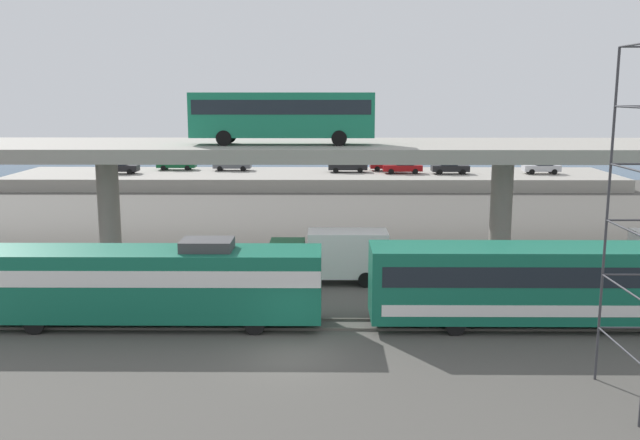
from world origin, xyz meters
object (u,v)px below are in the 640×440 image
(parked_car_6, at_px, (120,167))
(transit_bus_on_overpass, at_px, (283,113))
(service_truck_east, at_px, (332,255))
(parked_car_3, at_px, (347,166))
(parked_car_2, at_px, (177,164))
(train_coach_lead, at_px, (603,282))
(parked_car_1, at_px, (233,164))
(train_locomotive, at_px, (133,281))
(parked_car_5, at_px, (542,167))
(parked_car_4, at_px, (388,164))
(parked_car_7, at_px, (450,167))
(parked_car_0, at_px, (403,167))

(parked_car_6, bearing_deg, transit_bus_on_overpass, -58.97)
(service_truck_east, xyz_separation_m, parked_car_3, (2.20, 44.15, 0.57))
(parked_car_2, height_order, parked_car_6, same)
(train_coach_lead, xyz_separation_m, parked_car_1, (-24.41, 53.55, 0.03))
(train_locomotive, relative_size, parked_car_5, 4.09)
(train_locomotive, height_order, parked_car_4, train_locomotive)
(service_truck_east, bearing_deg, parked_car_1, -75.62)
(service_truck_east, height_order, parked_car_5, service_truck_east)
(train_coach_lead, distance_m, service_truck_east, 14.85)
(parked_car_2, height_order, parked_car_3, same)
(parked_car_2, distance_m, parked_car_4, 25.92)
(parked_car_1, relative_size, parked_car_7, 1.05)
(parked_car_1, bearing_deg, service_truck_east, 104.38)
(train_locomotive, bearing_deg, service_truck_east, -140.89)
(parked_car_2, bearing_deg, train_locomotive, 99.61)
(train_coach_lead, bearing_deg, train_locomotive, 0.00)
(parked_car_2, height_order, parked_car_4, same)
(parked_car_3, distance_m, parked_car_5, 22.79)
(parked_car_1, height_order, parked_car_3, same)
(train_coach_lead, distance_m, parked_car_0, 50.74)
(transit_bus_on_overpass, height_order, parked_car_3, transit_bus_on_overpass)
(service_truck_east, height_order, parked_car_2, service_truck_east)
(train_coach_lead, height_order, service_truck_east, train_coach_lead)
(transit_bus_on_overpass, distance_m, parked_car_4, 40.93)
(train_coach_lead, xyz_separation_m, parked_car_6, (-37.20, 50.02, 0.03))
(train_coach_lead, xyz_separation_m, parked_car_3, (-10.46, 51.89, 0.03))
(train_locomotive, height_order, transit_bus_on_overpass, transit_bus_on_overpass)
(parked_car_1, relative_size, parked_car_4, 1.06)
(parked_car_4, bearing_deg, parked_car_7, 154.61)
(parked_car_5, bearing_deg, parked_car_3, -3.85)
(train_locomotive, bearing_deg, parked_car_3, -102.73)
(train_coach_lead, xyz_separation_m, parked_car_0, (-3.95, 50.58, 0.03))
(transit_bus_on_overpass, bearing_deg, train_locomotive, -113.26)
(parked_car_4, relative_size, parked_car_5, 1.01)
(transit_bus_on_overpass, relative_size, parked_car_7, 2.77)
(parked_car_5, bearing_deg, parked_car_1, -4.97)
(parked_car_4, bearing_deg, train_coach_lead, 95.82)
(parked_car_5, bearing_deg, train_locomotive, 55.62)
(train_locomotive, bearing_deg, train_coach_lead, -180.00)
(parked_car_5, relative_size, parked_car_6, 1.00)
(transit_bus_on_overpass, xyz_separation_m, parked_car_4, (10.45, 38.88, -7.37))
(train_coach_lead, height_order, parked_car_5, train_coach_lead)
(service_truck_east, height_order, parked_car_7, service_truck_east)
(parked_car_7, bearing_deg, parked_car_1, 172.62)
(transit_bus_on_overpass, relative_size, parked_car_6, 2.84)
(train_locomotive, xyz_separation_m, transit_bus_on_overpass, (6.28, 14.61, 7.38))
(parked_car_3, relative_size, parked_car_4, 1.09)
(train_coach_lead, relative_size, parked_car_3, 4.72)
(parked_car_7, bearing_deg, parked_car_5, 0.87)
(transit_bus_on_overpass, distance_m, parked_car_2, 43.15)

